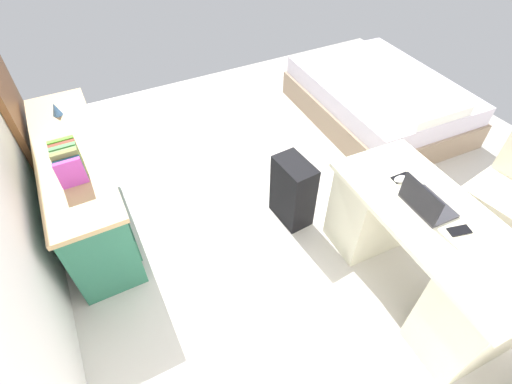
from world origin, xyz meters
TOP-DOWN VIEW (x-y plane):
  - ground_plane at (0.00, 0.00)m, footprint 5.37×5.37m
  - door_wooden at (1.46, 2.11)m, footprint 0.88×0.05m
  - desk at (-1.03, -0.13)m, footprint 1.47×0.73m
  - office_chair at (-0.95, -1.08)m, footprint 0.52×0.52m
  - credenza at (0.76, 1.80)m, footprint 1.80×0.48m
  - bed at (0.81, -1.38)m, footprint 1.97×1.50m
  - suitcase_black at (-0.05, 0.29)m, footprint 0.37×0.24m
  - laptop at (-0.93, -0.10)m, footprint 0.32×0.24m
  - computer_mouse at (-0.67, -0.15)m, footprint 0.07×0.10m
  - cell_phone_near_laptop at (-1.17, -0.15)m, footprint 0.10×0.15m
  - cell_phone_by_mouse at (-0.65, -0.17)m, footprint 0.07×0.14m
  - book_row at (0.45, 1.81)m, footprint 0.27×0.17m
  - figurine_small at (1.28, 1.81)m, footprint 0.08×0.08m

SIDE VIEW (x-z plane):
  - ground_plane at x=0.00m, z-range 0.00..0.00m
  - bed at x=0.81m, z-range -0.05..0.53m
  - suitcase_black at x=-0.05m, z-range 0.00..0.60m
  - credenza at x=0.76m, z-range 0.00..0.74m
  - desk at x=-1.03m, z-range 0.02..0.77m
  - office_chair at x=-0.95m, z-range -0.05..0.89m
  - cell_phone_near_laptop at x=-1.17m, z-range 0.75..0.76m
  - cell_phone_by_mouse at x=-0.65m, z-range 0.75..0.76m
  - computer_mouse at x=-0.67m, z-range 0.75..0.78m
  - figurine_small at x=1.28m, z-range 0.74..0.85m
  - laptop at x=-0.93m, z-range 0.70..0.91m
  - book_row at x=0.45m, z-range 0.73..0.95m
  - door_wooden at x=1.46m, z-range 0.00..2.04m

